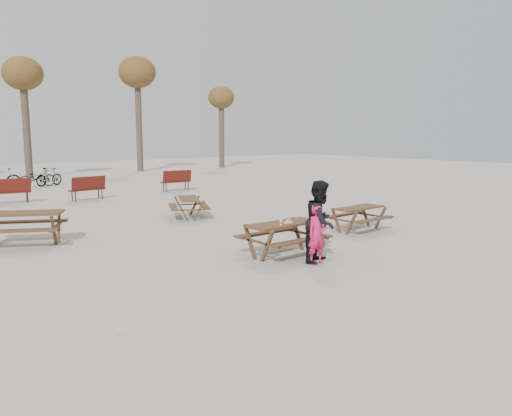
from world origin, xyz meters
TOP-DOWN VIEW (x-y plane):
  - ground at (0.00, 0.00)m, footprint 80.00×80.00m
  - main_picnic_table at (0.00, 0.00)m, footprint 1.80×1.45m
  - food_tray at (0.04, -0.12)m, footprint 0.18×0.11m
  - bread_roll at (0.04, -0.12)m, footprint 0.14×0.06m
  - soda_bottle at (-0.27, -0.21)m, footprint 0.07×0.07m
  - child at (0.06, -1.03)m, footprint 0.52×0.39m
  - adult at (0.26, -0.93)m, footprint 1.09×0.99m
  - picnic_table_east at (3.69, 0.79)m, footprint 1.67×1.36m
  - picnic_table_north at (-4.40, 5.01)m, footprint 2.48×2.32m
  - picnic_table_far at (1.04, 5.84)m, footprint 1.83×1.97m
  - park_bench_row at (-1.21, 12.68)m, footprint 13.12×1.91m
  - tree_row at (0.90, 25.15)m, footprint 32.17×3.52m
  - fallen_leaves at (0.50, 2.50)m, footprint 11.00×11.00m

SIDE VIEW (x-z plane):
  - ground at x=0.00m, z-range 0.00..0.00m
  - fallen_leaves at x=0.50m, z-range 0.00..0.01m
  - picnic_table_far at x=1.04m, z-range 0.00..0.68m
  - picnic_table_east at x=3.69m, z-range 0.00..0.70m
  - picnic_table_north at x=-4.40m, z-range 0.00..0.84m
  - park_bench_row at x=-1.21m, z-range 0.00..1.03m
  - main_picnic_table at x=0.00m, z-range 0.20..0.97m
  - child at x=0.06m, z-range 0.00..1.32m
  - food_tray at x=0.04m, z-range 0.78..0.81m
  - bread_roll at x=0.04m, z-range 0.81..0.86m
  - soda_bottle at x=-0.27m, z-range 0.76..0.93m
  - adult at x=0.26m, z-range 0.00..1.81m
  - tree_row at x=0.90m, z-range 2.06..10.32m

